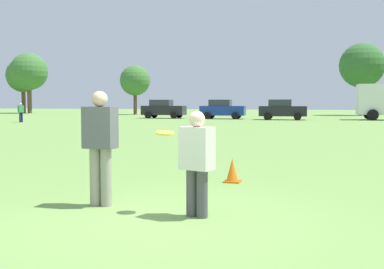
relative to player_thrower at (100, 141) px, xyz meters
The scene contains 13 objects.
ground_plane 1.69m from the player_thrower, 29.99° to the right, with size 190.60×190.60×0.00m, color #6B9347.
player_thrower is the anchor object (origin of this frame).
player_defender 1.66m from the player_thrower, 10.40° to the right, with size 0.51×0.39×1.48m.
frisbee 1.12m from the player_thrower, ahead, with size 0.27×0.27×0.08m.
traffic_cone 3.20m from the player_thrower, 60.25° to the left, with size 0.32×0.32×0.48m.
parked_car_near_left 40.04m from the player_thrower, 107.81° to the left, with size 4.27×2.35×1.82m.
parked_car_mid_left 38.50m from the player_thrower, 99.37° to the left, with size 4.27×2.35×1.82m.
parked_car_center 37.04m from the player_thrower, 90.85° to the left, with size 4.27×2.35×1.82m.
bystander_sideline_watcher 32.78m from the player_thrower, 127.40° to the left, with size 0.38×0.48×1.53m.
tree_west_oak 66.36m from the player_thrower, 126.04° to the left, with size 4.83×4.83×7.84m.
tree_west_maple 64.55m from the player_thrower, 125.36° to the left, with size 5.23×5.23×8.49m.
tree_center_elm 54.12m from the player_thrower, 111.94° to the left, with size 3.84×3.84×6.24m.
tree_east_birch 54.70m from the player_thrower, 82.41° to the left, with size 5.29×5.29×8.59m.
Camera 1 is at (2.18, -6.01, 1.61)m, focal length 44.92 mm.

